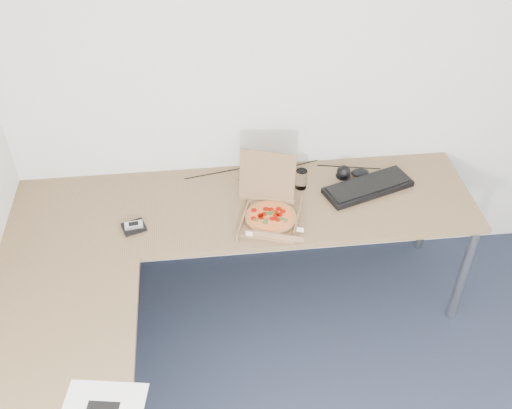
{
  "coord_description": "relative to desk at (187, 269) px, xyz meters",
  "views": [
    {
      "loc": [
        -0.72,
        -1.1,
        2.83
      ],
      "look_at": [
        -0.45,
        1.28,
        0.82
      ],
      "focal_mm": 42.47,
      "sensor_mm": 36.0,
      "label": 1
    }
  ],
  "objects": [
    {
      "name": "desk",
      "position": [
        0.0,
        0.0,
        0.0
      ],
      "size": [
        2.5,
        2.2,
        0.73
      ],
      "color": "olive",
      "rests_on": "ground"
    },
    {
      "name": "phone",
      "position": [
        -0.26,
        0.29,
        0.06
      ],
      "size": [
        0.1,
        0.06,
        0.02
      ],
      "primitive_type": "cube",
      "rotation": [
        0.0,
        0.0,
        0.12
      ],
      "color": "#B2B5BA",
      "rests_on": "wallet"
    },
    {
      "name": "dome_speaker",
      "position": [
        0.91,
        0.61,
        0.07
      ],
      "size": [
        0.09,
        0.09,
        0.07
      ],
      "primitive_type": "ellipsoid",
      "color": "black",
      "rests_on": "desk"
    },
    {
      "name": "paper_sheet",
      "position": [
        -0.34,
        -0.73,
        0.03
      ],
      "size": [
        0.35,
        0.27,
        0.0
      ],
      "primitive_type": "cube",
      "rotation": [
        0.0,
        0.0,
        -0.17
      ],
      "color": "white",
      "rests_on": "desk"
    },
    {
      "name": "room_shell",
      "position": [
        0.82,
        -0.97,
        0.55
      ],
      "size": [
        3.5,
        3.5,
        2.5
      ],
      "primitive_type": null,
      "color": "silver",
      "rests_on": "ground"
    },
    {
      "name": "cable_bundle",
      "position": [
        0.55,
        0.71,
        0.03
      ],
      "size": [
        0.55,
        0.11,
        0.01
      ],
      "primitive_type": null,
      "rotation": [
        0.0,
        0.0,
        0.14
      ],
      "color": "black",
      "rests_on": "desk"
    },
    {
      "name": "drinking_glass",
      "position": [
        0.65,
        0.53,
        0.09
      ],
      "size": [
        0.06,
        0.06,
        0.11
      ],
      "primitive_type": "cylinder",
      "color": "white",
      "rests_on": "desk"
    },
    {
      "name": "wallet",
      "position": [
        -0.26,
        0.29,
        0.04
      ],
      "size": [
        0.14,
        0.13,
        0.02
      ],
      "primitive_type": "cube",
      "rotation": [
        0.0,
        0.0,
        0.34
      ],
      "color": "black",
      "rests_on": "desk"
    },
    {
      "name": "keyboard",
      "position": [
        1.02,
        0.47,
        0.05
      ],
      "size": [
        0.53,
        0.33,
        0.03
      ],
      "primitive_type": "cube",
      "rotation": [
        0.0,
        0.0,
        0.33
      ],
      "color": "black",
      "rests_on": "desk"
    },
    {
      "name": "pizza_box",
      "position": [
        0.45,
        0.29,
        0.07
      ],
      "size": [
        0.3,
        0.35,
        0.3
      ],
      "rotation": [
        0.0,
        0.0,
        -0.32
      ],
      "color": "#926B47",
      "rests_on": "desk"
    },
    {
      "name": "mouse",
      "position": [
        1.01,
        0.61,
        0.05
      ],
      "size": [
        0.12,
        0.1,
        0.04
      ],
      "primitive_type": "ellipsoid",
      "rotation": [
        0.0,
        0.0,
        -0.33
      ],
      "color": "black",
      "rests_on": "desk"
    }
  ]
}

